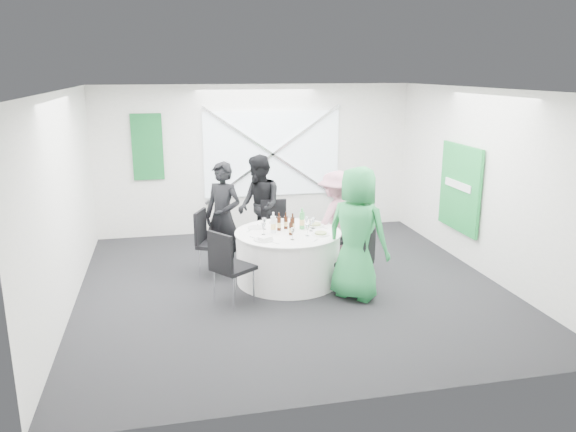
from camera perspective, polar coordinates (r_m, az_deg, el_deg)
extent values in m
plane|color=black|center=(8.27, 0.30, -7.07)|extent=(6.00, 6.00, 0.00)
plane|color=white|center=(7.68, 0.33, 12.72)|extent=(6.00, 6.00, 0.00)
plane|color=white|center=(10.75, -3.23, 5.77)|extent=(6.00, 0.00, 6.00)
plane|color=white|center=(5.08, 7.82, -4.60)|extent=(6.00, 0.00, 6.00)
plane|color=white|center=(7.78, -21.78, 1.28)|extent=(0.00, 6.00, 6.00)
plane|color=white|center=(8.99, 19.34, 3.20)|extent=(0.00, 6.00, 6.00)
cube|color=white|center=(10.75, -1.62, 6.33)|extent=(2.60, 0.03, 1.60)
cube|color=silver|center=(10.71, -1.58, 6.30)|extent=(2.63, 0.05, 1.84)
cube|color=silver|center=(10.71, -1.58, 6.30)|extent=(2.63, 0.05, 1.84)
cube|color=#125C29|center=(10.53, -14.09, 6.82)|extent=(0.55, 0.04, 1.20)
cube|color=#1A8F39|center=(9.51, 17.06, 2.73)|extent=(0.05, 1.20, 1.40)
cylinder|color=silver|center=(8.32, 0.00, -4.20)|extent=(1.52, 1.52, 0.74)
cylinder|color=silver|center=(8.20, 0.00, -1.69)|extent=(1.56, 1.56, 0.02)
cube|color=black|center=(9.17, -1.23, -1.69)|extent=(0.45, 0.45, 0.05)
cube|color=black|center=(9.30, -1.48, 0.24)|extent=(0.43, 0.05, 0.48)
cylinder|color=silver|center=(9.44, -0.35, -2.78)|extent=(0.02, 0.02, 0.46)
cylinder|color=silver|center=(9.38, -2.51, -2.92)|extent=(0.02, 0.02, 0.46)
cylinder|color=silver|center=(9.11, 0.12, -3.45)|extent=(0.02, 0.02, 0.46)
cylinder|color=silver|center=(9.04, -2.13, -3.60)|extent=(0.02, 0.02, 0.46)
cube|color=black|center=(8.57, -7.45, -2.90)|extent=(0.61, 0.61, 0.05)
cube|color=black|center=(8.56, -8.90, -1.06)|extent=(0.22, 0.42, 0.49)
cylinder|color=silver|center=(8.88, -8.15, -4.05)|extent=(0.02, 0.02, 0.47)
cylinder|color=silver|center=(8.55, -8.98, -4.83)|extent=(0.02, 0.02, 0.47)
cylinder|color=silver|center=(8.76, -5.85, -4.22)|extent=(0.02, 0.02, 0.47)
cylinder|color=silver|center=(8.43, -6.60, -5.02)|extent=(0.02, 0.02, 0.47)
cube|color=black|center=(8.87, 4.76, -2.38)|extent=(0.58, 0.58, 0.05)
cube|color=black|center=(8.94, 5.76, -0.55)|extent=(0.22, 0.39, 0.47)
cylinder|color=silver|center=(8.95, 6.32, -3.92)|extent=(0.02, 0.02, 0.45)
cylinder|color=silver|center=(9.19, 4.78, -3.38)|extent=(0.02, 0.02, 0.45)
cylinder|color=silver|center=(8.71, 4.66, -4.39)|extent=(0.02, 0.02, 0.45)
cylinder|color=silver|center=(8.96, 3.13, -3.82)|extent=(0.02, 0.02, 0.45)
cube|color=black|center=(7.87, 6.76, -4.78)|extent=(0.60, 0.60, 0.05)
cube|color=black|center=(7.72, 8.21, -3.23)|extent=(0.30, 0.33, 0.46)
cylinder|color=silver|center=(7.74, 7.41, -7.01)|extent=(0.02, 0.02, 0.44)
cylinder|color=silver|center=(8.04, 8.32, -6.19)|extent=(0.02, 0.02, 0.44)
cylinder|color=silver|center=(7.86, 5.06, -6.59)|extent=(0.02, 0.02, 0.44)
cylinder|color=silver|center=(8.16, 6.05, -5.81)|extent=(0.02, 0.02, 0.44)
cube|color=black|center=(7.54, -5.57, -5.27)|extent=(0.65, 0.65, 0.06)
cube|color=black|center=(7.30, -6.90, -3.65)|extent=(0.30, 0.39, 0.50)
cylinder|color=silver|center=(7.64, -7.54, -7.13)|extent=(0.02, 0.02, 0.48)
cylinder|color=silver|center=(7.38, -5.59, -7.89)|extent=(0.02, 0.02, 0.48)
cylinder|color=silver|center=(7.88, -5.46, -6.39)|extent=(0.02, 0.02, 0.48)
cylinder|color=silver|center=(7.62, -3.49, -7.09)|extent=(0.02, 0.02, 0.48)
imported|color=black|center=(8.72, -6.61, -0.08)|extent=(0.74, 0.71, 1.71)
imported|color=black|center=(9.33, -2.94, 0.99)|extent=(0.59, 0.90, 1.71)
imported|color=#BA788A|center=(8.90, 4.85, -0.31)|extent=(1.09, 0.90, 1.54)
imported|color=#279048|center=(7.63, 7.03, -1.78)|extent=(1.04, 1.05, 1.83)
cylinder|color=silver|center=(8.66, -1.00, -0.68)|extent=(0.28, 0.28, 0.01)
cylinder|color=silver|center=(8.41, -3.27, -1.18)|extent=(0.24, 0.24, 0.01)
cylinder|color=silver|center=(8.52, 2.75, -0.95)|extent=(0.28, 0.28, 0.01)
cylinder|color=#81A257|center=(8.52, 2.75, -0.82)|extent=(0.18, 0.18, 0.02)
cylinder|color=silver|center=(8.07, 3.35, -1.87)|extent=(0.26, 0.26, 0.01)
cylinder|color=#81A257|center=(8.06, 3.35, -1.73)|extent=(0.17, 0.17, 0.02)
cylinder|color=silver|center=(7.81, -2.49, -2.41)|extent=(0.28, 0.28, 0.01)
cube|color=silver|center=(7.77, -2.33, -2.28)|extent=(0.21, 0.19, 0.05)
cylinder|color=#37160A|center=(8.24, -0.93, -0.78)|extent=(0.06, 0.06, 0.21)
cylinder|color=#37160A|center=(8.21, -0.93, 0.12)|extent=(0.02, 0.02, 0.06)
cylinder|color=#DFBF76|center=(8.25, -0.92, -0.92)|extent=(0.06, 0.06, 0.07)
cylinder|color=#37160A|center=(8.34, -0.22, -0.66)|extent=(0.06, 0.06, 0.19)
cylinder|color=#37160A|center=(8.30, -0.22, 0.18)|extent=(0.02, 0.02, 0.06)
cylinder|color=#DFBF76|center=(8.34, -0.22, -0.79)|extent=(0.06, 0.06, 0.07)
cylinder|color=#37160A|center=(8.21, 0.47, -0.84)|extent=(0.06, 0.06, 0.21)
cylinder|color=#37160A|center=(8.17, 0.47, 0.08)|extent=(0.02, 0.02, 0.06)
cylinder|color=#DFBF76|center=(8.22, 0.47, -0.98)|extent=(0.06, 0.06, 0.07)
cylinder|color=#37160A|center=(8.03, 0.30, -1.30)|extent=(0.06, 0.06, 0.19)
cylinder|color=#37160A|center=(7.99, 0.30, -0.45)|extent=(0.02, 0.02, 0.06)
cylinder|color=#DFBF76|center=(8.03, 0.30, -1.43)|extent=(0.06, 0.06, 0.07)
cylinder|color=green|center=(8.32, 1.44, -0.47)|extent=(0.08, 0.08, 0.26)
cylinder|color=green|center=(8.28, 1.44, 0.59)|extent=(0.03, 0.03, 0.06)
cylinder|color=#DFBF76|center=(8.33, 1.43, -0.64)|extent=(0.08, 0.08, 0.09)
cylinder|color=silver|center=(8.12, -1.50, -0.89)|extent=(0.08, 0.08, 0.25)
cylinder|color=silver|center=(8.08, -1.50, 0.17)|extent=(0.03, 0.03, 0.06)
cylinder|color=#DFBF76|center=(8.13, -1.50, -1.05)|extent=(0.08, 0.08, 0.09)
cylinder|color=white|center=(7.83, 0.46, -2.41)|extent=(0.06, 0.06, 0.00)
cylinder|color=white|center=(7.82, 0.46, -2.04)|extent=(0.01, 0.01, 0.10)
cone|color=white|center=(7.79, 0.46, -1.51)|extent=(0.07, 0.07, 0.08)
cylinder|color=white|center=(8.25, 2.35, -1.52)|extent=(0.06, 0.06, 0.00)
cylinder|color=white|center=(8.24, 2.36, -1.17)|extent=(0.01, 0.01, 0.10)
cone|color=white|center=(8.22, 2.36, -0.66)|extent=(0.07, 0.07, 0.08)
cylinder|color=white|center=(8.08, -2.50, -1.88)|extent=(0.06, 0.06, 0.00)
cylinder|color=white|center=(8.06, -2.51, -1.53)|extent=(0.01, 0.01, 0.10)
cone|color=white|center=(8.04, -2.51, -1.01)|extent=(0.07, 0.07, 0.08)
cylinder|color=white|center=(8.34, -2.42, -1.35)|extent=(0.06, 0.06, 0.00)
cylinder|color=white|center=(8.32, -2.42, -1.00)|extent=(0.01, 0.01, 0.10)
cone|color=white|center=(8.30, -2.43, -0.50)|extent=(0.07, 0.07, 0.08)
cylinder|color=white|center=(8.42, 1.91, -1.18)|extent=(0.06, 0.06, 0.00)
cylinder|color=white|center=(8.41, 1.91, -0.84)|extent=(0.01, 0.01, 0.10)
cone|color=white|center=(8.39, 1.91, -0.34)|extent=(0.07, 0.07, 0.08)
cylinder|color=white|center=(8.01, 1.98, -2.02)|extent=(0.06, 0.06, 0.00)
cylinder|color=white|center=(7.99, 1.99, -1.66)|extent=(0.01, 0.01, 0.10)
cone|color=white|center=(7.97, 1.99, -1.14)|extent=(0.07, 0.07, 0.08)
cylinder|color=white|center=(8.38, 2.57, -1.27)|extent=(0.06, 0.06, 0.00)
cylinder|color=white|center=(8.36, 2.58, -0.93)|extent=(0.01, 0.01, 0.10)
cone|color=white|center=(8.34, 2.58, -0.43)|extent=(0.07, 0.07, 0.08)
cube|color=silver|center=(7.92, -3.54, -2.22)|extent=(0.10, 0.13, 0.01)
cube|color=silver|center=(7.68, -1.36, -2.75)|extent=(0.11, 0.12, 0.01)
cube|color=silver|center=(8.52, -3.22, -0.99)|extent=(0.09, 0.14, 0.01)
cube|color=silver|center=(8.27, -3.98, -1.50)|extent=(0.10, 0.13, 0.01)
cube|color=silver|center=(7.81, 2.87, -2.47)|extent=(0.11, 0.12, 0.01)
cube|color=silver|center=(8.09, 3.97, -1.86)|extent=(0.11, 0.12, 0.01)
cube|color=silver|center=(8.41, 3.68, -1.21)|extent=(0.08, 0.14, 0.01)
cube|color=silver|center=(8.69, 1.81, -0.66)|extent=(0.09, 0.14, 0.01)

